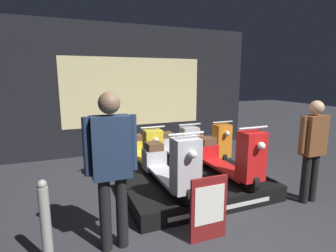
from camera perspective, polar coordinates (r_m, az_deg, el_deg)
The scene contains 13 objects.
ground_plane at distance 3.55m, azimuth 11.96°, elevation -22.36°, with size 30.00×30.00×0.00m, color #2D2D33.
shop_wall_back at distance 6.79m, azimuth -7.39°, elevation 7.80°, with size 6.46×0.09×3.20m.
display_platform at distance 4.47m, azimuth 6.38°, elevation -13.12°, with size 2.37×1.49×0.25m.
scooter_display_left at distance 4.01m, azimuth 0.32°, elevation -8.38°, with size 0.50×1.70×0.97m.
scooter_display_right at distance 4.51m, azimuth 13.02°, elevation -6.51°, with size 0.50×1.70×0.97m.
scooter_backrow_0 at distance 5.62m, azimuth -12.98°, elevation -5.76°, with size 0.50×1.70×0.97m.
scooter_backrow_1 at distance 5.79m, azimuth -5.06°, elevation -5.03°, with size 0.50×1.70×0.97m.
scooter_backrow_2 at distance 6.07m, azimuth 2.26°, elevation -4.28°, with size 0.50×1.70×0.97m.
scooter_backrow_3 at distance 6.43m, azimuth 8.84°, elevation -3.53°, with size 0.50×1.70×0.97m.
person_left_browsing at distance 2.90m, azimuth -12.21°, elevation -7.20°, with size 0.57×0.23×1.77m.
person_right_browsing at distance 4.53m, azimuth 28.96°, elevation -3.75°, with size 0.52×0.21×1.58m.
price_sign_board at distance 3.26m, azimuth 8.86°, elevation -17.35°, with size 0.47×0.04×0.79m.
street_bollard at distance 3.07m, azimuth -25.08°, elevation -18.74°, with size 0.10×0.10×0.94m.
Camera 1 is at (-1.72, -2.44, 1.92)m, focal length 28.00 mm.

